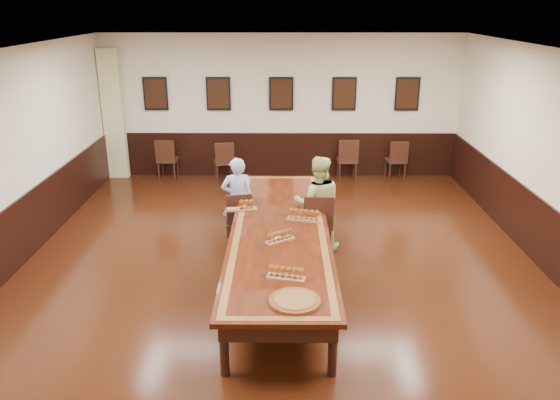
{
  "coord_description": "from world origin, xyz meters",
  "views": [
    {
      "loc": [
        0.05,
        -7.25,
        3.82
      ],
      "look_at": [
        0.0,
        0.5,
        1.0
      ],
      "focal_mm": 35.0,
      "sensor_mm": 36.0,
      "label": 1
    }
  ],
  "objects_px": {
    "chair_woman": "(318,222)",
    "conference_table": "(280,237)",
    "spare_chair_d": "(396,159)",
    "spare_chair_b": "(224,160)",
    "person_woman": "(318,203)",
    "spare_chair_a": "(168,158)",
    "carved_platter": "(295,301)",
    "spare_chair_c": "(347,159)",
    "chair_man": "(238,217)",
    "person_man": "(237,199)"
  },
  "relations": [
    {
      "from": "spare_chair_d",
      "to": "person_woman",
      "type": "xyz_separation_m",
      "value": [
        -2.01,
        -3.8,
        0.33
      ]
    },
    {
      "from": "spare_chair_b",
      "to": "spare_chair_c",
      "type": "xyz_separation_m",
      "value": [
        2.79,
        0.07,
        0.02
      ]
    },
    {
      "from": "spare_chair_b",
      "to": "spare_chair_d",
      "type": "bearing_deg",
      "value": 168.36
    },
    {
      "from": "conference_table",
      "to": "chair_woman",
      "type": "bearing_deg",
      "value": 54.81
    },
    {
      "from": "spare_chair_a",
      "to": "spare_chair_b",
      "type": "height_order",
      "value": "spare_chair_a"
    },
    {
      "from": "person_woman",
      "to": "spare_chair_d",
      "type": "bearing_deg",
      "value": -117.27
    },
    {
      "from": "chair_man",
      "to": "person_man",
      "type": "distance_m",
      "value": 0.29
    },
    {
      "from": "chair_woman",
      "to": "carved_platter",
      "type": "xyz_separation_m",
      "value": [
        -0.43,
        -2.93,
        0.27
      ]
    },
    {
      "from": "person_man",
      "to": "spare_chair_d",
      "type": "bearing_deg",
      "value": -145.07
    },
    {
      "from": "spare_chair_c",
      "to": "spare_chair_a",
      "type": "bearing_deg",
      "value": -2.53
    },
    {
      "from": "chair_woman",
      "to": "conference_table",
      "type": "distance_m",
      "value": 1.05
    },
    {
      "from": "chair_man",
      "to": "carved_platter",
      "type": "height_order",
      "value": "chair_man"
    },
    {
      "from": "chair_woman",
      "to": "person_man",
      "type": "xyz_separation_m",
      "value": [
        -1.32,
        0.43,
        0.22
      ]
    },
    {
      "from": "spare_chair_d",
      "to": "person_woman",
      "type": "relative_size",
      "value": 0.58
    },
    {
      "from": "conference_table",
      "to": "person_woman",
      "type": "bearing_deg",
      "value": 57.85
    },
    {
      "from": "chair_man",
      "to": "conference_table",
      "type": "xyz_separation_m",
      "value": [
        0.7,
        -1.19,
        0.16
      ]
    },
    {
      "from": "person_man",
      "to": "conference_table",
      "type": "relative_size",
      "value": 0.29
    },
    {
      "from": "spare_chair_d",
      "to": "spare_chair_b",
      "type": "bearing_deg",
      "value": -4.05
    },
    {
      "from": "chair_man",
      "to": "person_woman",
      "type": "bearing_deg",
      "value": 158.7
    },
    {
      "from": "person_man",
      "to": "person_woman",
      "type": "xyz_separation_m",
      "value": [
        1.32,
        -0.33,
        0.06
      ]
    },
    {
      "from": "spare_chair_b",
      "to": "chair_woman",
      "type": "bearing_deg",
      "value": 103.01
    },
    {
      "from": "spare_chair_b",
      "to": "conference_table",
      "type": "bearing_deg",
      "value": 91.91
    },
    {
      "from": "carved_platter",
      "to": "person_man",
      "type": "bearing_deg",
      "value": 104.89
    },
    {
      "from": "spare_chair_d",
      "to": "carved_platter",
      "type": "height_order",
      "value": "spare_chair_d"
    },
    {
      "from": "spare_chair_b",
      "to": "carved_platter",
      "type": "xyz_separation_m",
      "value": [
        1.47,
        -6.68,
        0.32
      ]
    },
    {
      "from": "spare_chair_a",
      "to": "person_man",
      "type": "height_order",
      "value": "person_man"
    },
    {
      "from": "person_man",
      "to": "person_woman",
      "type": "height_order",
      "value": "person_woman"
    },
    {
      "from": "person_woman",
      "to": "spare_chair_b",
      "type": "bearing_deg",
      "value": -61.87
    },
    {
      "from": "spare_chair_b",
      "to": "conference_table",
      "type": "xyz_separation_m",
      "value": [
        1.3,
        -4.61,
        0.16
      ]
    },
    {
      "from": "spare_chair_c",
      "to": "person_woman",
      "type": "relative_size",
      "value": 0.61
    },
    {
      "from": "spare_chair_b",
      "to": "spare_chair_d",
      "type": "relative_size",
      "value": 1.0
    },
    {
      "from": "spare_chair_b",
      "to": "conference_table",
      "type": "relative_size",
      "value": 0.18
    },
    {
      "from": "chair_man",
      "to": "spare_chair_b",
      "type": "bearing_deg",
      "value": -91.33
    },
    {
      "from": "carved_platter",
      "to": "spare_chair_a",
      "type": "bearing_deg",
      "value": 112.13
    },
    {
      "from": "spare_chair_c",
      "to": "conference_table",
      "type": "relative_size",
      "value": 0.19
    },
    {
      "from": "chair_woman",
      "to": "spare_chair_d",
      "type": "bearing_deg",
      "value": -116.64
    },
    {
      "from": "spare_chair_a",
      "to": "spare_chair_d",
      "type": "bearing_deg",
      "value": -178.74
    },
    {
      "from": "spare_chair_d",
      "to": "person_woman",
      "type": "height_order",
      "value": "person_woman"
    },
    {
      "from": "carved_platter",
      "to": "spare_chair_d",
      "type": "bearing_deg",
      "value": 70.34
    },
    {
      "from": "spare_chair_c",
      "to": "carved_platter",
      "type": "height_order",
      "value": "spare_chair_c"
    },
    {
      "from": "chair_woman",
      "to": "carved_platter",
      "type": "bearing_deg",
      "value": 82.34
    },
    {
      "from": "person_woman",
      "to": "carved_platter",
      "type": "xyz_separation_m",
      "value": [
        -0.43,
        -3.03,
        -0.01
      ]
    },
    {
      "from": "spare_chair_b",
      "to": "person_woman",
      "type": "distance_m",
      "value": 4.13
    },
    {
      "from": "chair_woman",
      "to": "spare_chair_b",
      "type": "relative_size",
      "value": 1.1
    },
    {
      "from": "person_woman",
      "to": "carved_platter",
      "type": "bearing_deg",
      "value": 82.6
    },
    {
      "from": "spare_chair_a",
      "to": "conference_table",
      "type": "xyz_separation_m",
      "value": [
        2.59,
        -4.74,
        0.15
      ]
    },
    {
      "from": "chair_man",
      "to": "spare_chair_a",
      "type": "xyz_separation_m",
      "value": [
        -1.89,
        3.54,
        0.01
      ]
    },
    {
      "from": "chair_woman",
      "to": "spare_chair_a",
      "type": "xyz_separation_m",
      "value": [
        -3.19,
        3.88,
        -0.03
      ]
    },
    {
      "from": "person_woman",
      "to": "conference_table",
      "type": "xyz_separation_m",
      "value": [
        -0.6,
        -0.96,
        -0.17
      ]
    },
    {
      "from": "spare_chair_c",
      "to": "person_woman",
      "type": "xyz_separation_m",
      "value": [
        -0.89,
        -3.73,
        0.3
      ]
    }
  ]
}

